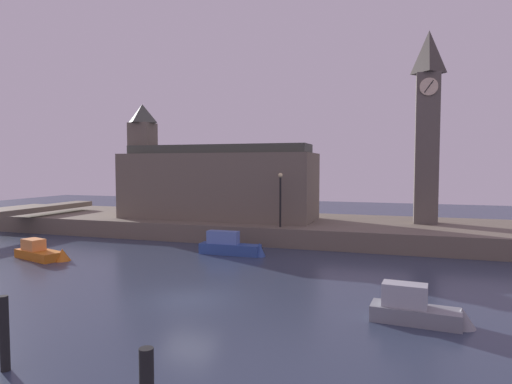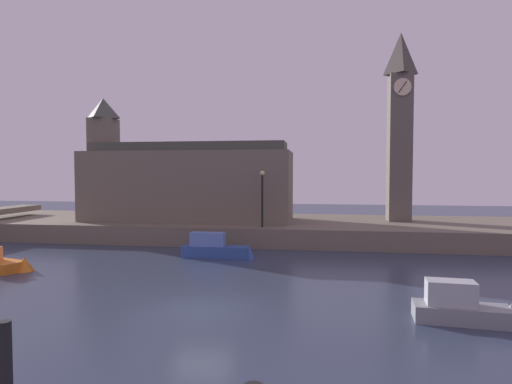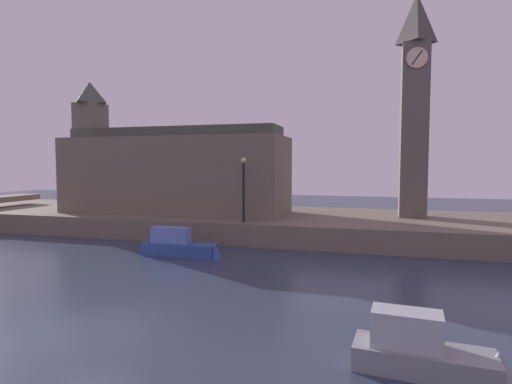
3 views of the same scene
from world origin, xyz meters
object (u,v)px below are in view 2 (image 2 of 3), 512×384
object	(u,v)px
parliament_hall	(183,182)
streetlamp	(262,193)
boat_cruiser_grey	(469,308)
boat_patrol_orange	(1,263)
mooring_post_left	(6,373)
boat_tour_blue	(219,249)
clock_tower	(400,124)

from	to	relation	value
parliament_hall	streetlamp	size ratio (longest dim) A/B	4.18
boat_cruiser_grey	boat_patrol_orange	xyz separation A→B (m)	(-23.86, 5.08, -0.11)
parliament_hall	mooring_post_left	world-z (taller)	parliament_hall
streetlamp	boat_tour_blue	bearing A→B (deg)	-117.78
clock_tower	boat_patrol_orange	xyz separation A→B (m)	(-25.09, -15.98, -9.40)
boat_cruiser_grey	boat_patrol_orange	size ratio (longest dim) A/B	0.86
clock_tower	parliament_hall	bearing A→B (deg)	-173.53
clock_tower	mooring_post_left	xyz separation A→B (m)	(-13.76, -29.44, -8.65)
parliament_hall	boat_tour_blue	bearing A→B (deg)	-57.98
boat_cruiser_grey	boat_patrol_orange	distance (m)	24.40
mooring_post_left	boat_cruiser_grey	xyz separation A→B (m)	(12.53, 8.38, -0.64)
boat_tour_blue	boat_cruiser_grey	bearing A→B (deg)	-40.84
clock_tower	parliament_hall	xyz separation A→B (m)	(-18.67, -2.12, -4.94)
streetlamp	mooring_post_left	world-z (taller)	streetlamp
streetlamp	boat_cruiser_grey	size ratio (longest dim) A/B	1.04
streetlamp	boat_tour_blue	distance (m)	6.12
parliament_hall	boat_patrol_orange	world-z (taller)	parliament_hall
boat_cruiser_grey	boat_patrol_orange	bearing A→B (deg)	167.97
boat_patrol_orange	boat_tour_blue	bearing A→B (deg)	25.01
parliament_hall	mooring_post_left	size ratio (longest dim) A/B	7.63
clock_tower	boat_tour_blue	xyz separation A→B (m)	(-13.41, -10.53, -9.23)
boat_tour_blue	mooring_post_left	bearing A→B (deg)	-91.05
boat_cruiser_grey	boat_patrol_orange	world-z (taller)	boat_cruiser_grey
boat_cruiser_grey	streetlamp	bearing A→B (deg)	123.42
boat_tour_blue	boat_cruiser_grey	distance (m)	16.10
clock_tower	streetlamp	xyz separation A→B (m)	(-11.09, -6.12, -5.68)
boat_tour_blue	boat_patrol_orange	world-z (taller)	boat_tour_blue
mooring_post_left	boat_tour_blue	distance (m)	18.92
clock_tower	mooring_post_left	world-z (taller)	clock_tower
boat_cruiser_grey	parliament_hall	bearing A→B (deg)	132.64
parliament_hall	boat_patrol_orange	bearing A→B (deg)	-114.83
streetlamp	boat_patrol_orange	world-z (taller)	streetlamp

